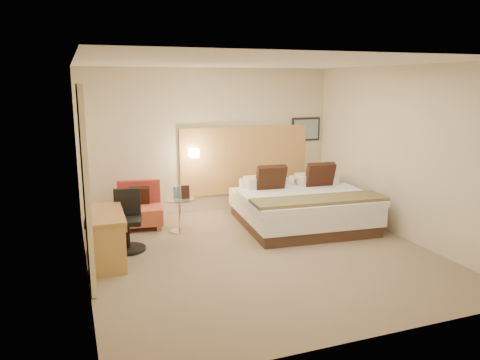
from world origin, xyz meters
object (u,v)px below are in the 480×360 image
object	(u,v)px
desk_chair	(128,226)
side_table	(180,213)
bed	(301,206)
desk	(106,223)
lounge_chair	(140,209)

from	to	relation	value
desk_chair	side_table	bearing A→B (deg)	32.31
bed	desk_chair	bearing A→B (deg)	-175.91
desk_chair	bed	bearing A→B (deg)	4.09
bed	desk	world-z (taller)	bed
bed	desk	bearing A→B (deg)	-169.79
lounge_chair	desk_chair	xyz separation A→B (m)	(-0.33, -1.07, 0.06)
bed	side_table	world-z (taller)	bed
bed	lounge_chair	size ratio (longest dim) A/B	2.86
lounge_chair	side_table	world-z (taller)	lounge_chair
bed	lounge_chair	bearing A→B (deg)	161.99
bed	desk_chair	distance (m)	2.99
bed	desk	size ratio (longest dim) A/B	1.98
bed	side_table	bearing A→B (deg)	169.96
side_table	desk	bearing A→B (deg)	-142.32
bed	lounge_chair	distance (m)	2.78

